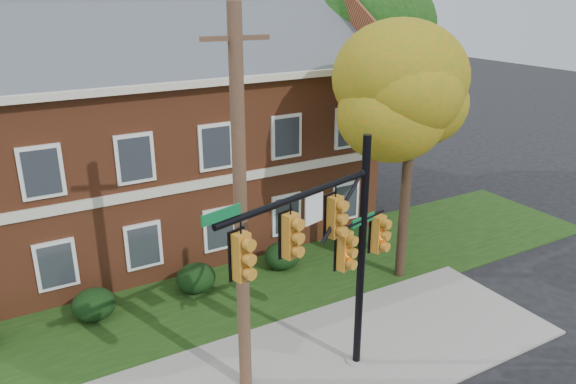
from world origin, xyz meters
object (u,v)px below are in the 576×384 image
tree_right_rear (359,31)px  tree_far_rear (116,15)px  hedge_center (196,278)px  hedge_far_right (357,236)px  hedge_right (282,256)px  hedge_left (94,305)px  apartment_building (142,124)px  tree_near_right (421,98)px  traffic_signal (333,245)px  utility_pole (241,214)px

tree_right_rear → tree_far_rear: 12.20m
hedge_center → hedge_far_right: size_ratio=1.00×
hedge_center → hedge_right: 3.50m
hedge_left → hedge_right: same height
apartment_building → hedge_far_right: 9.82m
hedge_left → tree_near_right: 12.68m
hedge_center → tree_right_rear: (11.31, 6.11, 7.60)m
hedge_far_right → tree_right_rear: 10.66m
apartment_building → hedge_right: (3.50, -5.25, -4.46)m
traffic_signal → utility_pole: (-1.96, 1.08, 0.83)m
tree_near_right → hedge_center: bearing=158.6°
tree_right_rear → utility_pole: 16.91m
hedge_far_right → traffic_signal: (-5.72, -6.47, 3.67)m
hedge_right → tree_far_rear: bearing=99.4°
hedge_left → traffic_signal: 8.84m
apartment_building → utility_pole: utility_pole is taller
utility_pole → tree_far_rear: bearing=92.5°
hedge_left → hedge_center: 3.50m
apartment_building → hedge_left: apartment_building is taller
hedge_center → traffic_signal: size_ratio=0.21×
tree_near_right → traffic_signal: bearing=-148.5°
apartment_building → tree_far_rear: 8.84m
tree_far_rear → traffic_signal: bearing=-90.2°
hedge_center → tree_near_right: (7.22, -2.83, 6.14)m
hedge_far_right → traffic_signal: 9.39m
tree_right_rear → utility_pole: tree_right_rear is taller
apartment_building → hedge_far_right: size_ratio=13.43×
tree_far_rear → utility_pole: 18.99m
hedge_left → tree_right_rear: size_ratio=0.13×
hedge_right → tree_right_rear: tree_right_rear is taller
tree_near_right → tree_right_rear: size_ratio=0.81×
tree_right_rear → tree_far_rear: size_ratio=0.92×
hedge_center → utility_pole: bearing=-97.2°
traffic_signal → tree_near_right: bearing=15.9°
hedge_left → hedge_center: bearing=0.0°
tree_far_rear → apartment_building: bearing=-99.7°
apartment_building → tree_near_right: (7.22, -8.09, 1.68)m
hedge_center → hedge_far_right: bearing=0.0°
hedge_center → traffic_signal: (1.28, -6.47, 3.67)m
hedge_far_right → tree_right_rear: bearing=54.8°
hedge_far_right → tree_near_right: 6.77m
hedge_right → utility_pole: size_ratio=0.14×
hedge_right → utility_pole: utility_pole is taller
tree_right_rear → utility_pole: size_ratio=1.07×
hedge_far_right → traffic_signal: bearing=-131.5°
apartment_building → tree_right_rear: (11.31, 0.86, 3.13)m
tree_near_right → utility_pole: bearing=-162.1°
hedge_far_right → tree_far_rear: bearing=113.4°
tree_near_right → tree_far_rear: (-5.88, 15.93, 2.17)m
apartment_building → hedge_center: apartment_building is taller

